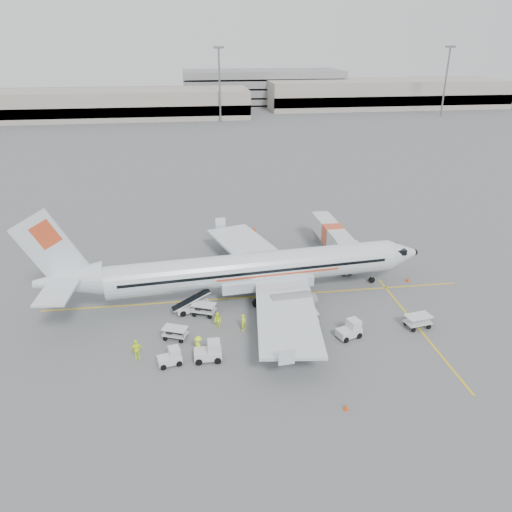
# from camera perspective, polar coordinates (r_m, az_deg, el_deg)

# --- Properties ---
(ground) EXTENTS (360.00, 360.00, 0.00)m
(ground) POSITION_cam_1_polar(r_m,az_deg,el_deg) (52.72, 0.31, -4.65)
(ground) COLOR #56595B
(stripe_lead) EXTENTS (44.00, 0.20, 0.01)m
(stripe_lead) POSITION_cam_1_polar(r_m,az_deg,el_deg) (52.72, 0.31, -4.65)
(stripe_lead) COLOR yellow
(stripe_lead) RESTS_ON ground
(stripe_cross) EXTENTS (0.20, 20.00, 0.01)m
(stripe_cross) POSITION_cam_1_polar(r_m,az_deg,el_deg) (49.97, 17.96, -7.68)
(stripe_cross) COLOR yellow
(stripe_cross) RESTS_ON ground
(terminal_west) EXTENTS (110.00, 22.00, 9.00)m
(terminal_west) POSITION_cam_1_polar(r_m,az_deg,el_deg) (180.12, -19.44, 15.99)
(terminal_west) COLOR gray
(terminal_west) RESTS_ON ground
(terminal_east) EXTENTS (90.00, 26.00, 10.00)m
(terminal_east) POSITION_cam_1_polar(r_m,az_deg,el_deg) (206.69, 14.45, 17.56)
(terminal_east) COLOR gray
(terminal_east) RESTS_ON ground
(parking_garage) EXTENTS (62.00, 24.00, 14.00)m
(parking_garage) POSITION_cam_1_polar(r_m,az_deg,el_deg) (209.06, 0.73, 18.87)
(parking_garage) COLOR slate
(parking_garage) RESTS_ON ground
(treeline) EXTENTS (300.00, 3.00, 6.00)m
(treeline) POSITION_cam_1_polar(r_m,az_deg,el_deg) (222.04, -6.62, 17.98)
(treeline) COLOR black
(treeline) RESTS_ON ground
(mast_center) EXTENTS (3.20, 1.20, 22.00)m
(mast_center) POSITION_cam_1_polar(r_m,az_deg,el_deg) (164.86, -4.18, 18.87)
(mast_center) COLOR slate
(mast_center) RESTS_ON ground
(mast_east) EXTENTS (3.20, 1.20, 22.00)m
(mast_east) POSITION_cam_1_polar(r_m,az_deg,el_deg) (185.94, 20.83, 18.04)
(mast_east) COLOR slate
(mast_east) RESTS_ON ground
(aircraft) EXTENTS (42.16, 34.42, 10.90)m
(aircraft) POSITION_cam_1_polar(r_m,az_deg,el_deg) (50.50, -0.13, 0.88)
(aircraft) COLOR silver
(aircraft) RESTS_ON ground
(jet_bridge) EXTENTS (3.30, 15.30, 4.00)m
(jet_bridge) POSITION_cam_1_polar(r_m,az_deg,el_deg) (62.12, 8.70, 1.67)
(jet_bridge) COLOR silver
(jet_bridge) RESTS_ON ground
(belt_loader) EXTENTS (4.96, 2.92, 2.52)m
(belt_loader) POSITION_cam_1_polar(r_m,az_deg,el_deg) (49.92, -7.23, -4.96)
(belt_loader) COLOR silver
(belt_loader) RESTS_ON ground
(tug_fore) EXTENTS (2.47, 1.91, 1.69)m
(tug_fore) POSITION_cam_1_polar(r_m,az_deg,el_deg) (46.38, 10.58, -8.23)
(tug_fore) COLOR silver
(tug_fore) RESTS_ON ground
(tug_mid) EXTENTS (2.34, 1.36, 1.79)m
(tug_mid) POSITION_cam_1_polar(r_m,az_deg,el_deg) (42.87, -5.53, -10.75)
(tug_mid) COLOR silver
(tug_mid) RESTS_ON ground
(tug_aft) EXTENTS (2.17, 1.55, 1.51)m
(tug_aft) POSITION_cam_1_polar(r_m,az_deg,el_deg) (42.85, -9.88, -11.28)
(tug_aft) COLOR silver
(tug_aft) RESTS_ON ground
(cart_loaded_a) EXTENTS (2.52, 2.03, 1.14)m
(cart_loaded_a) POSITION_cam_1_polar(r_m,az_deg,el_deg) (46.14, -9.21, -8.70)
(cart_loaded_a) COLOR silver
(cart_loaded_a) RESTS_ON ground
(cart_loaded_b) EXTENTS (2.64, 2.13, 1.20)m
(cart_loaded_b) POSITION_cam_1_polar(r_m,az_deg,el_deg) (49.42, -5.98, -6.10)
(cart_loaded_b) COLOR silver
(cart_loaded_b) RESTS_ON ground
(cart_empty_a) EXTENTS (2.49, 1.59, 1.25)m
(cart_empty_a) POSITION_cam_1_polar(r_m,az_deg,el_deg) (47.95, 5.66, -7.06)
(cart_empty_a) COLOR silver
(cart_empty_a) RESTS_ON ground
(cart_empty_b) EXTENTS (2.62, 1.82, 1.26)m
(cart_empty_b) POSITION_cam_1_polar(r_m,az_deg,el_deg) (49.56, 18.01, -7.12)
(cart_empty_b) COLOR silver
(cart_empty_b) RESTS_ON ground
(cone_nose) EXTENTS (0.40, 0.40, 0.65)m
(cone_nose) POSITION_cam_1_polar(r_m,az_deg,el_deg) (58.20, 17.01, -2.53)
(cone_nose) COLOR #E4400A
(cone_nose) RESTS_ON ground
(cone_port) EXTENTS (0.41, 0.41, 0.66)m
(cone_port) POSITION_cam_1_polar(r_m,az_deg,el_deg) (70.11, -0.18, 3.11)
(cone_port) COLOR #E4400A
(cone_port) RESTS_ON ground
(cone_stbd) EXTENTS (0.34, 0.34, 0.56)m
(cone_stbd) POSITION_cam_1_polar(r_m,az_deg,el_deg) (38.75, 10.25, -16.57)
(cone_stbd) COLOR #E4400A
(cone_stbd) RESTS_ON ground
(crew_a) EXTENTS (0.68, 0.72, 1.66)m
(crew_a) POSITION_cam_1_polar(r_m,az_deg,el_deg) (46.66, -1.41, -7.59)
(crew_a) COLOR #CBEA16
(crew_a) RESTS_ON ground
(crew_b) EXTENTS (0.99, 1.03, 1.67)m
(crew_b) POSITION_cam_1_polar(r_m,az_deg,el_deg) (47.00, -4.39, -7.40)
(crew_b) COLOR #CBEA16
(crew_b) RESTS_ON ground
(crew_c) EXTENTS (1.18, 1.33, 1.78)m
(crew_c) POSITION_cam_1_polar(r_m,az_deg,el_deg) (43.63, -6.59, -10.13)
(crew_c) COLOR #CBEA16
(crew_c) RESTS_ON ground
(crew_d) EXTENTS (1.16, 0.63, 1.88)m
(crew_d) POSITION_cam_1_polar(r_m,az_deg,el_deg) (43.92, -13.45, -10.37)
(crew_d) COLOR #CBEA16
(crew_d) RESTS_ON ground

